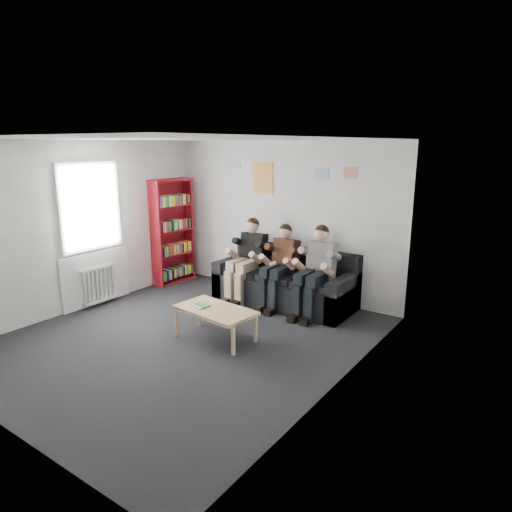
{
  "coord_description": "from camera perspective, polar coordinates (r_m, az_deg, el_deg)",
  "views": [
    {
      "loc": [
        4.17,
        -4.27,
        2.64
      ],
      "look_at": [
        0.28,
        1.3,
        0.96
      ],
      "focal_mm": 32.0,
      "sensor_mm": 36.0,
      "label": 1
    }
  ],
  "objects": [
    {
      "name": "room_shell",
      "position": [
        6.11,
        -9.21,
        1.5
      ],
      "size": [
        5.0,
        5.0,
        5.0
      ],
      "color": "black",
      "rests_on": "ground"
    },
    {
      "name": "person_middle",
      "position": [
        7.46,
        2.89,
        -1.3
      ],
      "size": [
        0.4,
        0.86,
        1.37
      ],
      "rotation": [
        0.0,
        0.0,
        -0.1
      ],
      "color": "#51271B",
      "rests_on": "sofa"
    },
    {
      "name": "window",
      "position": [
        7.97,
        -19.7,
        1.39
      ],
      "size": [
        0.05,
        1.3,
        2.36
      ],
      "color": "white",
      "rests_on": "room_shell"
    },
    {
      "name": "poster_sign",
      "position": [
        8.52,
        -2.54,
        11.25
      ],
      "size": [
        0.2,
        0.01,
        0.14
      ],
      "primitive_type": "cube",
      "color": "silver",
      "rests_on": "room_shell"
    },
    {
      "name": "coffee_table",
      "position": [
        6.32,
        -5.11,
        -7.03
      ],
      "size": [
        1.11,
        0.61,
        0.45
      ],
      "rotation": [
        0.0,
        0.0,
        -0.1
      ],
      "color": "tan",
      "rests_on": "ground"
    },
    {
      "name": "bookshelf",
      "position": [
        8.91,
        -10.37,
        3.04
      ],
      "size": [
        0.3,
        0.9,
        2.0
      ],
      "rotation": [
        0.0,
        0.0,
        -0.1
      ],
      "color": "maroon",
      "rests_on": "ground"
    },
    {
      "name": "radiator",
      "position": [
        8.07,
        -19.0,
        -3.38
      ],
      "size": [
        0.1,
        0.64,
        0.6
      ],
      "color": "white",
      "rests_on": "ground"
    },
    {
      "name": "person_left",
      "position": [
        7.81,
        -1.21,
        -0.47
      ],
      "size": [
        0.42,
        0.91,
        1.41
      ],
      "rotation": [
        0.0,
        0.0,
        0.12
      ],
      "color": "black",
      "rests_on": "sofa"
    },
    {
      "name": "poster_pink",
      "position": [
        7.37,
        11.72,
        10.18
      ],
      "size": [
        0.22,
        0.01,
        0.18
      ],
      "primitive_type": "cube",
      "color": "#D4428C",
      "rests_on": "room_shell"
    },
    {
      "name": "sofa",
      "position": [
        7.73,
        3.68,
        -3.54
      ],
      "size": [
        2.36,
        0.97,
        0.91
      ],
      "color": "black",
      "rests_on": "ground"
    },
    {
      "name": "person_right",
      "position": [
        7.14,
        7.36,
        -1.94
      ],
      "size": [
        0.43,
        0.92,
        1.42
      ],
      "rotation": [
        0.0,
        0.0,
        0.09
      ],
      "color": "silver",
      "rests_on": "sofa"
    },
    {
      "name": "poster_blue",
      "position": [
        7.59,
        8.19,
        10.04
      ],
      "size": [
        0.25,
        0.01,
        0.2
      ],
      "primitive_type": "cube",
      "color": "#429CE2",
      "rests_on": "room_shell"
    },
    {
      "name": "poster_large",
      "position": [
        8.18,
        0.86,
        9.74
      ],
      "size": [
        0.42,
        0.01,
        0.55
      ],
      "primitive_type": "cube",
      "color": "gold",
      "rests_on": "room_shell"
    },
    {
      "name": "game_cases",
      "position": [
        6.39,
        -6.83,
        -6.15
      ],
      "size": [
        0.21,
        0.17,
        0.03
      ],
      "rotation": [
        0.0,
        0.0,
        -0.3
      ],
      "color": "white",
      "rests_on": "coffee_table"
    }
  ]
}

